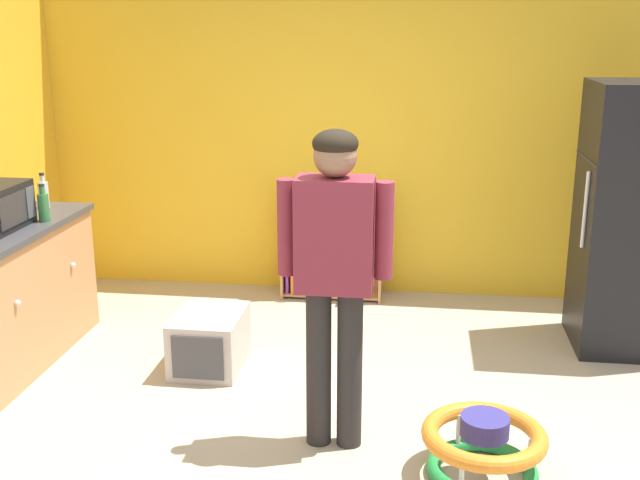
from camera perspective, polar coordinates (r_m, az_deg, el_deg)
ground_plane at (r=4.34m, az=1.03°, el=-13.72°), size 12.00×12.00×0.00m
back_wall at (r=6.15m, az=3.61°, el=8.36°), size 5.20×0.06×2.70m
refrigerator at (r=5.50m, az=22.27°, el=1.46°), size 0.73×0.68×1.78m
bookshelf at (r=6.21m, az=0.45°, el=-0.81°), size 0.80×0.28×0.85m
standing_person at (r=3.81m, az=1.09°, el=-1.57°), size 0.57×0.22×1.65m
baby_walker at (r=3.94m, az=11.95°, el=-14.69°), size 0.60×0.60×0.32m
pet_carrier at (r=5.02m, az=-8.15°, el=-7.35°), size 0.42×0.55×0.36m
clear_bottle at (r=5.65m, az=-19.71°, el=3.21°), size 0.07×0.07×0.25m
green_glass_bottle at (r=5.27m, az=-19.70°, el=2.35°), size 0.07×0.07×0.25m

